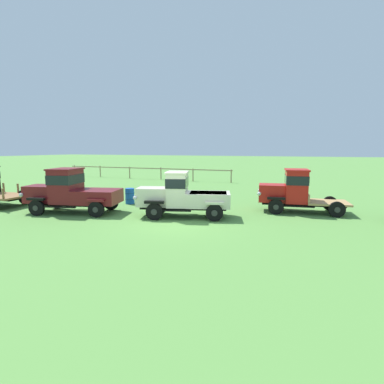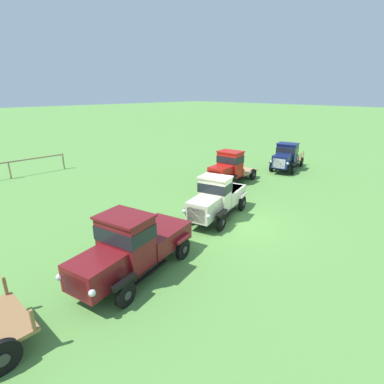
# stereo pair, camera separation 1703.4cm
# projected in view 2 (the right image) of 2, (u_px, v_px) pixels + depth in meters

# --- Properties ---
(ground_plane) EXTENTS (240.00, 240.00, 0.00)m
(ground_plane) POSITION_uv_depth(u_px,v_px,m) (236.00, 223.00, 14.45)
(ground_plane) COLOR #5B9342
(vintage_truck_second_in_line) EXTENTS (5.16, 2.95, 2.30)m
(vintage_truck_second_in_line) POSITION_uv_depth(u_px,v_px,m) (132.00, 245.00, 10.13)
(vintage_truck_second_in_line) COLOR black
(vintage_truck_second_in_line) RESTS_ON ground
(vintage_truck_midrow_center) EXTENTS (4.76, 2.78, 2.21)m
(vintage_truck_midrow_center) POSITION_uv_depth(u_px,v_px,m) (217.00, 198.00, 14.76)
(vintage_truck_midrow_center) COLOR black
(vintage_truck_midrow_center) RESTS_ON ground
(vintage_truck_far_side) EXTENTS (4.68, 2.35, 2.25)m
(vintage_truck_far_side) POSITION_uv_depth(u_px,v_px,m) (229.00, 168.00, 20.14)
(vintage_truck_far_side) COLOR black
(vintage_truck_far_side) RESTS_ON ground
(vintage_truck_back_of_row) EXTENTS (4.92, 2.70, 2.15)m
(vintage_truck_back_of_row) POSITION_uv_depth(u_px,v_px,m) (286.00, 157.00, 23.57)
(vintage_truck_back_of_row) COLOR black
(vintage_truck_back_of_row) RESTS_ON ground
(oil_drum_beside_row) EXTENTS (0.57, 0.57, 0.94)m
(oil_drum_beside_row) POSITION_uv_depth(u_px,v_px,m) (118.00, 222.00, 13.46)
(oil_drum_beside_row) COLOR #1951B2
(oil_drum_beside_row) RESTS_ON ground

